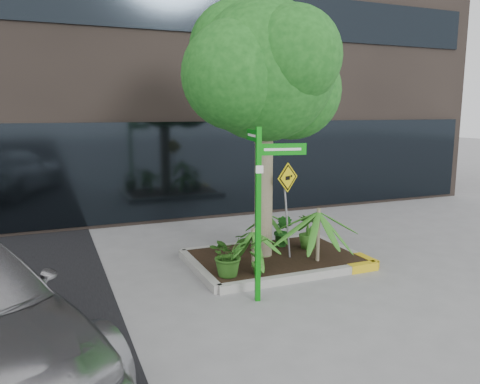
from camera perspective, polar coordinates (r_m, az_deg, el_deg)
name	(u,v)px	position (r m, az deg, el deg)	size (l,w,h in m)	color
ground	(273,268)	(9.11, 3.99, -9.28)	(80.00, 80.00, 0.00)	gray
planter	(277,258)	(9.41, 4.52, -8.01)	(3.35, 2.36, 0.15)	#9E9E99
tree	(264,71)	(9.03, 2.96, 14.48)	(3.39, 3.01, 5.08)	gray
palm_front	(319,212)	(8.94, 9.58, -2.39)	(1.15, 1.15, 1.28)	gray
palm_left	(253,231)	(8.54, 1.63, -4.79)	(0.81, 0.81, 0.90)	gray
palm_back	(268,215)	(10.01, 3.47, -2.77)	(0.78, 0.78, 0.87)	gray
shrub_a	(228,254)	(8.18, -1.45, -7.56)	(0.70, 0.70, 0.77)	#265418
shrub_b	(308,231)	(9.87, 8.32, -4.75)	(0.41, 0.41, 0.73)	#336B20
shrub_c	(258,254)	(8.25, 2.26, -7.56)	(0.38, 0.38, 0.73)	#336D21
shrub_d	(283,231)	(9.92, 5.25, -4.70)	(0.38, 0.38, 0.70)	#1B5919
street_sign_post	(261,195)	(7.24, 2.54, -0.37)	(0.80, 0.90, 2.75)	#0C8410
cattle_sign	(287,194)	(9.05, 5.77, -0.21)	(0.54, 0.25, 1.86)	slate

